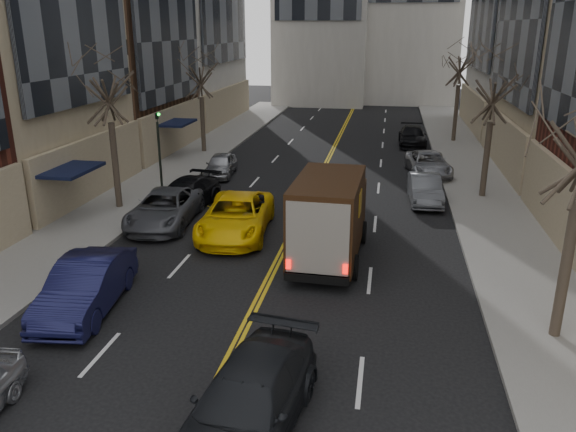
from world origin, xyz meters
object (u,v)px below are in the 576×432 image
object	(u,v)px
taxi	(236,216)
pedestrian	(263,211)
ups_truck	(329,218)
observer_sedan	(248,403)

from	to	relation	value
taxi	pedestrian	size ratio (longest dim) A/B	3.91
ups_truck	observer_sedan	size ratio (longest dim) A/B	1.12
taxi	pedestrian	distance (m)	1.40
observer_sedan	ups_truck	bearing A→B (deg)	93.62
observer_sedan	pedestrian	size ratio (longest dim) A/B	3.67
ups_truck	pedestrian	world-z (taller)	ups_truck
ups_truck	observer_sedan	xyz separation A→B (m)	(-0.67, -9.93, -0.91)
taxi	pedestrian	world-z (taller)	taxi
taxi	observer_sedan	bearing A→B (deg)	-78.36
observer_sedan	pedestrian	world-z (taller)	observer_sedan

